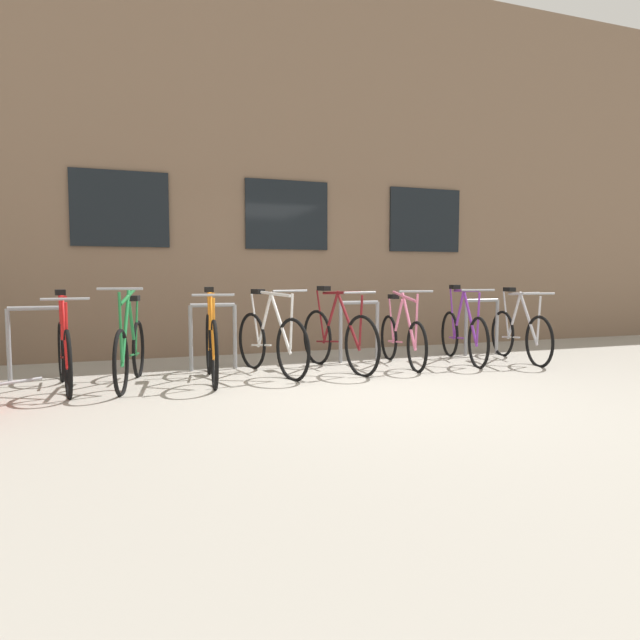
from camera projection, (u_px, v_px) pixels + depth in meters
ground_plane at (377, 391)px, 5.83m from camera, size 42.00×42.00×0.00m
storefront_building at (236, 194)px, 12.09m from camera, size 28.00×7.51×5.84m
bike_rack at (289, 327)px, 7.44m from camera, size 6.60×0.05×0.84m
bicycle_maroon at (338, 338)px, 7.16m from camera, size 0.47×1.82×1.07m
bicycle_purple at (463, 334)px, 7.84m from camera, size 0.57×1.74×1.07m
bicycle_red at (64, 352)px, 5.94m from camera, size 0.44×1.69×1.05m
bicycle_orange at (211, 345)px, 6.41m from camera, size 0.44×1.73×1.07m
bicycle_green at (130, 350)px, 6.14m from camera, size 0.50×1.70×1.09m
bicycle_pink at (402, 338)px, 7.51m from camera, size 0.44×1.70×1.02m
bicycle_white at (271, 341)px, 6.84m from camera, size 0.54×1.72×1.04m
bicycle_silver at (520, 333)px, 7.90m from camera, size 0.51×1.69×1.03m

